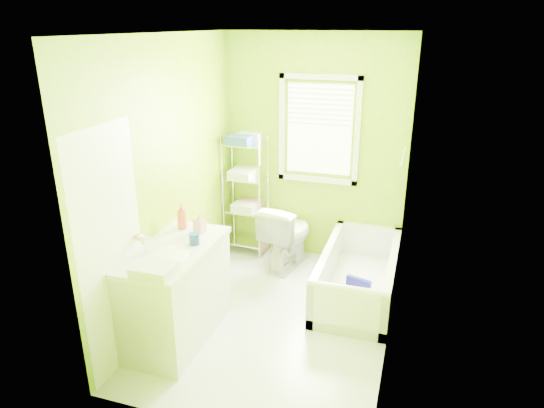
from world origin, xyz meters
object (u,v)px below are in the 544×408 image
(vanity, at_px, (176,290))
(wire_shelf_unit, at_px, (246,183))
(toilet, at_px, (287,235))
(bathtub, at_px, (358,281))

(vanity, bearing_deg, wire_shelf_unit, 90.06)
(toilet, xyz_separation_m, vanity, (-0.56, -1.60, 0.08))
(bathtub, distance_m, vanity, 1.89)
(bathtub, height_order, vanity, vanity)
(vanity, height_order, wire_shelf_unit, wire_shelf_unit)
(wire_shelf_unit, bearing_deg, vanity, -89.94)
(bathtub, xyz_separation_m, wire_shelf_unit, (-1.45, 0.64, 0.73))
(toilet, distance_m, wire_shelf_unit, 0.79)
(toilet, bearing_deg, wire_shelf_unit, -9.20)
(toilet, bearing_deg, vanity, 81.49)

